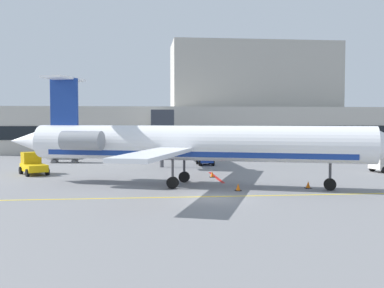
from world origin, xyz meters
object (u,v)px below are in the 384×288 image
Objects in this scene: baggage_tug at (206,158)px; pushback_tractor at (33,164)px; fuel_tank at (65,152)px; regional_jet at (189,143)px.

pushback_tractor is (-17.64, -6.95, 0.07)m from baggage_tug.
baggage_tug is at bearing 21.49° from pushback_tractor.
regional_jet is at bearing -58.21° from fuel_tank.
regional_jet is 5.41× the size of fuel_tank.
fuel_tank reaches higher than pushback_tractor.
baggage_tug is at bearing -17.09° from fuel_tank.
regional_jet reaches higher than fuel_tank.
pushback_tractor is at bearing -94.57° from fuel_tank.
regional_jet is 16.64m from baggage_tug.
regional_jet is at bearing -32.92° from pushback_tractor.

